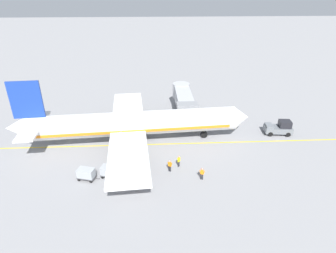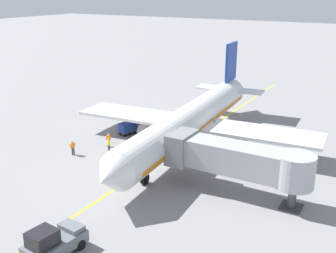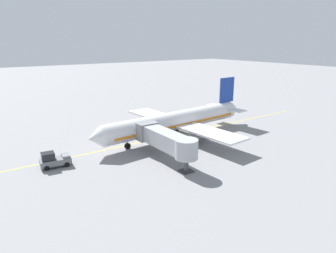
# 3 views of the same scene
# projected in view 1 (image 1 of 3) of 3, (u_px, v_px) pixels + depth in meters

# --- Properties ---
(ground_plane) EXTENTS (400.00, 400.00, 0.00)m
(ground_plane) POSITION_uv_depth(u_px,v_px,m) (146.00, 145.00, 44.53)
(ground_plane) COLOR gray
(gate_lead_in_line) EXTENTS (0.24, 80.00, 0.01)m
(gate_lead_in_line) POSITION_uv_depth(u_px,v_px,m) (146.00, 145.00, 44.53)
(gate_lead_in_line) COLOR gold
(gate_lead_in_line) RESTS_ON ground
(parked_airliner) EXTENTS (30.30, 37.35, 10.63)m
(parked_airliner) POSITION_uv_depth(u_px,v_px,m) (133.00, 124.00, 43.88)
(parked_airliner) COLOR white
(parked_airliner) RESTS_ON ground
(jet_bridge) EXTENTS (13.47, 3.50, 4.98)m
(jet_bridge) POSITION_uv_depth(u_px,v_px,m) (184.00, 100.00, 52.38)
(jet_bridge) COLOR #A8AAAF
(jet_bridge) RESTS_ON ground
(pushback_tractor) EXTENTS (2.65, 4.61, 2.40)m
(pushback_tractor) POSITION_uv_depth(u_px,v_px,m) (279.00, 128.00, 47.30)
(pushback_tractor) COLOR slate
(pushback_tractor) RESTS_ON ground
(baggage_tug_lead) EXTENTS (1.40, 2.56, 1.62)m
(baggage_tug_lead) POSITION_uv_depth(u_px,v_px,m) (128.00, 172.00, 36.75)
(baggage_tug_lead) COLOR #B21E1E
(baggage_tug_lead) RESTS_ON ground
(baggage_cart_front) EXTENTS (1.84, 2.98, 1.58)m
(baggage_cart_front) POSITION_uv_depth(u_px,v_px,m) (133.00, 169.00, 36.89)
(baggage_cart_front) COLOR #4C4C51
(baggage_cart_front) RESTS_ON ground
(baggage_cart_second_in_train) EXTENTS (1.84, 2.98, 1.58)m
(baggage_cart_second_in_train) POSITION_uv_depth(u_px,v_px,m) (109.00, 171.00, 36.61)
(baggage_cart_second_in_train) COLOR #4C4C51
(baggage_cart_second_in_train) RESTS_ON ground
(baggage_cart_third_in_train) EXTENTS (1.84, 2.98, 1.58)m
(baggage_cart_third_in_train) POSITION_uv_depth(u_px,v_px,m) (86.00, 173.00, 36.14)
(baggage_cart_third_in_train) COLOR #4C4C51
(baggage_cart_third_in_train) RESTS_ON ground
(ground_crew_wing_walker) EXTENTS (0.46, 0.66, 1.69)m
(ground_crew_wing_walker) POSITION_uv_depth(u_px,v_px,m) (170.00, 165.00, 37.72)
(ground_crew_wing_walker) COLOR #232328
(ground_crew_wing_walker) RESTS_ON ground
(ground_crew_loader) EXTENTS (0.36, 0.71, 1.69)m
(ground_crew_loader) POSITION_uv_depth(u_px,v_px,m) (202.00, 173.00, 36.14)
(ground_crew_loader) COLOR #232328
(ground_crew_loader) RESTS_ON ground
(ground_crew_marshaller) EXTENTS (0.64, 0.50, 1.69)m
(ground_crew_marshaller) POSITION_uv_depth(u_px,v_px,m) (179.00, 161.00, 38.72)
(ground_crew_marshaller) COLOR #232328
(ground_crew_marshaller) RESTS_ON ground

